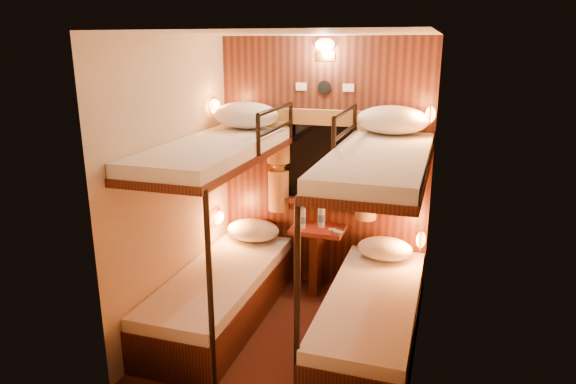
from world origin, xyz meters
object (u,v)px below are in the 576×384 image
(bunk_right, at_px, (373,280))
(bottle_right, at_px, (321,217))
(bunk_left, at_px, (221,260))
(table, at_px, (317,251))
(bottle_left, at_px, (302,219))

(bunk_right, relative_size, bottle_right, 7.71)
(bunk_right, distance_m, bottle_right, 1.03)
(bunk_left, bearing_deg, bunk_right, 0.00)
(table, height_order, bottle_left, bottle_left)
(bunk_left, relative_size, table, 2.90)
(bunk_right, bearing_deg, table, 129.67)
(bunk_left, distance_m, bunk_right, 1.30)
(bunk_left, bearing_deg, bottle_right, 49.89)
(bunk_left, relative_size, bottle_right, 7.71)
(bunk_left, distance_m, bottle_left, 0.90)
(table, bearing_deg, bottle_right, 38.14)
(bunk_right, height_order, table, bunk_right)
(table, distance_m, bottle_right, 0.34)
(bunk_left, xyz_separation_m, bottle_left, (0.51, 0.72, 0.19))
(bottle_right, bearing_deg, bottle_left, -151.53)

